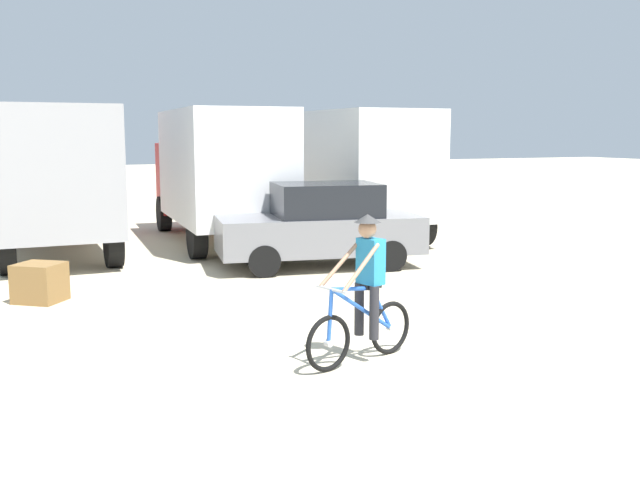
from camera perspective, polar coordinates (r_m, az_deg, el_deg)
ground_plane at (r=8.50m, az=12.82°, el=-10.85°), size 120.00×120.00×0.00m
box_truck_grey_hauler at (r=17.69m, az=-20.50°, el=4.96°), size 2.43×6.76×3.35m
box_truck_avon_van at (r=18.60m, az=-8.03°, el=5.55°), size 2.77×6.88×3.35m
box_truck_white_box at (r=19.47m, az=1.96°, el=5.76°), size 2.41×6.75×3.35m
sedan_parked at (r=15.01m, az=0.08°, el=1.17°), size 4.44×2.46×1.76m
cyclist_orange_shirt at (r=8.79m, az=3.53°, el=-4.29°), size 1.67×0.67×1.82m
supply_crate at (r=12.86m, az=-21.28°, el=-3.16°), size 0.96×0.95×0.65m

